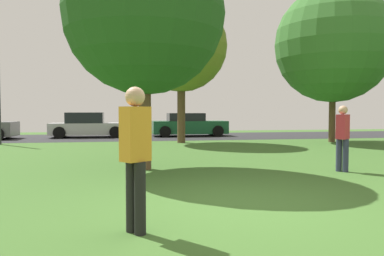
{
  "coord_description": "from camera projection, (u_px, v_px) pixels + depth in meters",
  "views": [
    {
      "loc": [
        -1.79,
        -5.64,
        1.46
      ],
      "look_at": [
        0.0,
        4.27,
        1.02
      ],
      "focal_mm": 35.26,
      "sensor_mm": 36.0,
      "label": 1
    }
  ],
  "objects": [
    {
      "name": "maple_tree_far",
      "position": [
        333.0,
        45.0,
        17.77
      ],
      "size": [
        5.46,
        5.46,
        7.35
      ],
      "color": "brown",
      "rests_on": "ground_plane"
    },
    {
      "name": "road_strip",
      "position": [
        156.0,
        137.0,
        21.66
      ],
      "size": [
        44.0,
        6.4,
        0.01
      ],
      "primitive_type": "cube",
      "color": "#28282B",
      "rests_on": "ground_plane"
    },
    {
      "name": "parked_car_silver",
      "position": [
        88.0,
        126.0,
        21.26
      ],
      "size": [
        4.19,
        2.0,
        1.4
      ],
      "color": "#B7B7BC",
      "rests_on": "ground_plane"
    },
    {
      "name": "ground_plane",
      "position": [
        240.0,
        204.0,
        5.93
      ],
      "size": [
        44.0,
        44.0,
        0.0
      ],
      "primitive_type": "plane",
      "color": "#3D6628"
    },
    {
      "name": "oak_tree_center",
      "position": [
        181.0,
        46.0,
        17.37
      ],
      "size": [
        4.24,
        4.24,
        6.61
      ],
      "color": "brown",
      "rests_on": "ground_plane"
    },
    {
      "name": "person_catcher",
      "position": [
        135.0,
        152.0,
        4.49
      ],
      "size": [
        0.39,
        0.37,
        1.75
      ],
      "rotation": [
        0.0,
        0.0,
        0.64
      ],
      "color": "black",
      "rests_on": "ground_plane"
    },
    {
      "name": "person_thrower",
      "position": [
        343.0,
        135.0,
        9.1
      ],
      "size": [
        0.39,
        0.37,
        1.6
      ],
      "rotation": [
        0.0,
        0.0,
        -2.5
      ],
      "color": "#2D334C",
      "rests_on": "ground_plane"
    },
    {
      "name": "parked_car_green",
      "position": [
        189.0,
        125.0,
        22.29
      ],
      "size": [
        4.37,
        2.0,
        1.36
      ],
      "color": "#195633",
      "rests_on": "ground_plane"
    },
    {
      "name": "oak_tree_left",
      "position": [
        144.0,
        14.0,
        9.33
      ],
      "size": [
        4.0,
        4.0,
        5.87
      ],
      "color": "brown",
      "rests_on": "ground_plane"
    }
  ]
}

